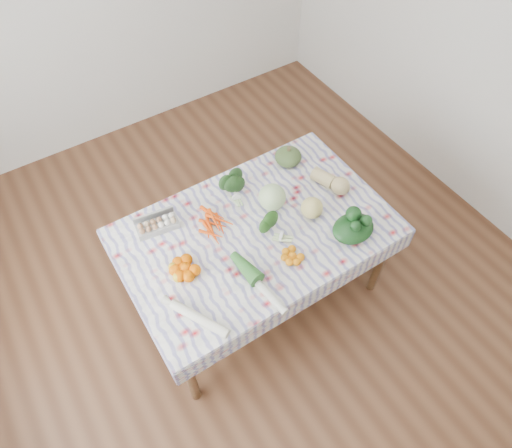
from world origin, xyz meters
name	(u,v)px	position (x,y,z in m)	size (l,w,h in m)	color
ground	(256,290)	(0.00, 0.00, 0.00)	(4.50, 4.50, 0.00)	#512F1B
dining_table	(256,238)	(0.00, 0.00, 0.68)	(1.60, 1.00, 0.75)	brown
tablecloth	(256,230)	(0.00, 0.00, 0.76)	(1.66, 1.06, 0.01)	silver
egg_carton	(158,226)	(-0.50, 0.33, 0.80)	(0.26, 0.10, 0.07)	#9F9E9A
carrot_bunch	(211,225)	(-0.22, 0.17, 0.78)	(0.22, 0.20, 0.04)	#EC4708
kale_bunch	(234,189)	(0.03, 0.31, 0.83)	(0.16, 0.14, 0.14)	#1D3D17
kabocha_squash	(288,157)	(0.50, 0.37, 0.82)	(0.18, 0.18, 0.12)	#3F5528
cabbage	(272,197)	(0.19, 0.10, 0.85)	(0.17, 0.17, 0.17)	#AACA86
butternut_squash	(331,180)	(0.61, 0.04, 0.82)	(0.12, 0.26, 0.12)	tan
orange_cluster	(185,268)	(-0.50, -0.03, 0.80)	(0.23, 0.23, 0.08)	#EE6200
broccoli	(273,232)	(0.06, -0.10, 0.82)	(0.15, 0.15, 0.11)	#204E16
mandarin_cluster	(293,255)	(0.07, -0.29, 0.79)	(0.16, 0.16, 0.05)	orange
grapefruit	(312,208)	(0.36, -0.09, 0.83)	(0.14, 0.14, 0.14)	#CCBB65
spinach_bag	(353,228)	(0.47, -0.34, 0.82)	(0.27, 0.21, 0.12)	black
daikon	(199,319)	(-0.58, -0.35, 0.79)	(0.05, 0.05, 0.38)	silver
leek	(259,284)	(-0.20, -0.34, 0.79)	(0.05, 0.05, 0.45)	beige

